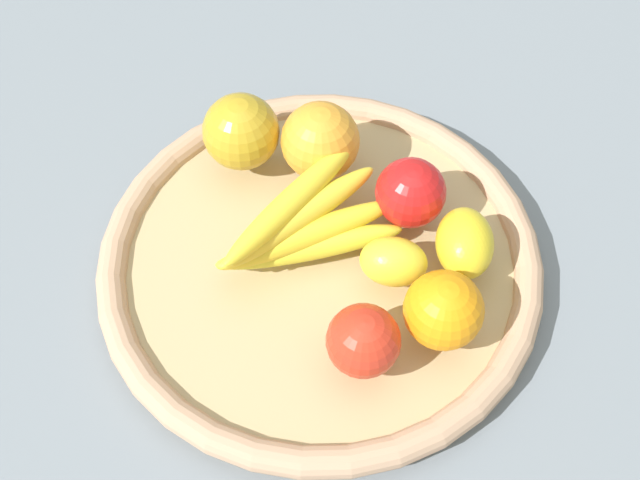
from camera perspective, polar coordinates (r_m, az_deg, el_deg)
ground_plane at (r=0.81m, az=0.00°, el=-2.25°), size 2.40×2.40×0.00m
basket at (r=0.80m, az=0.00°, el=-1.57°), size 0.43×0.43×0.04m
lemon_0 at (r=0.75m, az=5.17°, el=-1.53°), size 0.07×0.08×0.05m
banana_bunch at (r=0.76m, az=-1.23°, el=1.00°), size 0.12×0.18×0.06m
apple_2 at (r=0.70m, az=3.16°, el=-7.04°), size 0.08×0.08×0.07m
orange_0 at (r=0.81m, az=0.01°, el=6.95°), size 0.08×0.08×0.08m
orange_1 at (r=0.72m, az=8.64°, el=-4.88°), size 0.09×0.09×0.07m
apple_0 at (r=0.79m, az=6.36°, el=3.31°), size 0.08×0.08×0.07m
apple_1 at (r=0.83m, az=-5.55°, el=7.56°), size 0.11×0.11×0.08m
lemon_1 at (r=0.77m, az=10.09°, el=-0.22°), size 0.09×0.08×0.05m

